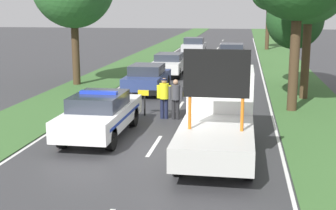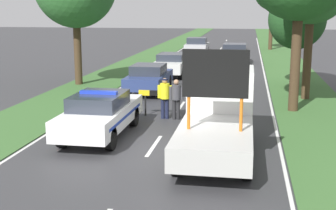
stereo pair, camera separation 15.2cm
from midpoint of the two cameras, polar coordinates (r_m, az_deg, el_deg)
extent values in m
plane|color=#333335|center=(14.60, -1.67, -5.36)|extent=(160.00, 160.00, 0.00)
cube|color=silver|center=(14.91, -1.41, -4.97)|extent=(0.12, 2.29, 0.01)
cube|color=silver|center=(20.59, 1.78, -0.21)|extent=(0.12, 2.29, 0.01)
cube|color=silver|center=(26.39, 3.58, 2.47)|extent=(0.12, 2.29, 0.01)
cube|color=silver|center=(32.24, 4.73, 4.18)|extent=(0.12, 2.29, 0.01)
cube|color=silver|center=(38.13, 5.53, 5.36)|extent=(0.12, 2.29, 0.01)
cube|color=silver|center=(44.03, 6.12, 6.23)|extent=(0.12, 2.29, 0.01)
cube|color=silver|center=(49.94, 6.57, 6.89)|extent=(0.12, 2.29, 0.01)
cube|color=silver|center=(55.86, 6.92, 7.41)|extent=(0.12, 2.29, 0.01)
cube|color=silver|center=(61.78, 7.21, 7.83)|extent=(0.12, 2.29, 0.01)
cube|color=silver|center=(31.78, -2.54, 4.10)|extent=(0.10, 71.52, 0.01)
cube|color=silver|center=(31.08, 11.81, 3.68)|extent=(0.10, 71.52, 0.01)
cube|color=#38602D|center=(34.97, -4.33, 4.81)|extent=(3.28, 120.00, 0.03)
cube|color=#38602D|center=(34.06, 14.59, 4.27)|extent=(3.28, 120.00, 0.03)
cube|color=white|center=(16.01, -7.94, -1.34)|extent=(1.79, 4.83, 0.65)
cube|color=#282D38|center=(15.76, -8.15, 0.53)|extent=(1.58, 2.22, 0.47)
cylinder|color=black|center=(17.71, -8.85, -1.16)|extent=(0.24, 0.73, 0.73)
cylinder|color=black|center=(17.28, -3.95, -1.37)|extent=(0.24, 0.73, 0.73)
cylinder|color=black|center=(14.99, -12.46, -3.71)|extent=(0.24, 0.73, 0.73)
cylinder|color=black|center=(14.49, -6.75, -4.06)|extent=(0.24, 0.73, 0.73)
cube|color=#1E38C6|center=(15.71, -8.18, 1.55)|extent=(1.26, 0.24, 0.10)
cube|color=#193399|center=(16.01, -7.94, -1.22)|extent=(1.80, 3.96, 0.10)
cube|color=black|center=(18.32, -5.62, 0.20)|extent=(0.99, 0.08, 0.39)
cube|color=white|center=(15.57, 6.78, 0.97)|extent=(2.06, 2.19, 1.92)
cube|color=#232833|center=(16.57, 7.01, 2.84)|extent=(1.75, 0.04, 0.85)
cube|color=#B2B2AD|center=(12.82, 5.98, -4.40)|extent=(2.06, 3.80, 0.62)
cylinder|color=#D16619|center=(12.68, 2.88, -0.96)|extent=(0.09, 0.09, 0.90)
cylinder|color=#D16619|center=(12.60, 9.25, -1.19)|extent=(0.09, 0.09, 0.90)
cube|color=black|center=(12.42, 6.16, 3.82)|extent=(1.76, 0.12, 1.28)
cylinder|color=black|center=(15.85, 3.41, -2.33)|extent=(0.24, 0.87, 0.87)
cylinder|color=black|center=(15.76, 10.00, -2.57)|extent=(0.24, 0.87, 0.87)
cylinder|color=black|center=(12.28, 1.44, -6.60)|extent=(0.24, 0.87, 0.87)
cylinder|color=black|center=(12.16, 10.01, -6.96)|extent=(0.24, 0.87, 0.87)
cylinder|color=black|center=(18.91, -2.54, -0.05)|extent=(0.07, 0.07, 0.83)
cylinder|color=black|center=(18.58, 3.90, -0.28)|extent=(0.07, 0.07, 0.83)
cube|color=yellow|center=(18.82, -2.69, 1.50)|extent=(0.44, 0.08, 0.21)
cube|color=black|center=(18.73, -1.36, 1.46)|extent=(0.44, 0.08, 0.21)
cube|color=yellow|center=(18.65, -0.02, 1.42)|extent=(0.44, 0.08, 0.21)
cube|color=black|center=(18.58, 1.33, 1.37)|extent=(0.44, 0.08, 0.21)
cube|color=yellow|center=(18.52, 2.69, 1.33)|extent=(0.44, 0.08, 0.21)
cube|color=black|center=(18.48, 4.06, 1.29)|extent=(0.44, 0.08, 0.21)
cylinder|color=#191E38|center=(18.38, -0.40, -0.43)|extent=(0.15, 0.15, 0.80)
cylinder|color=#191E38|center=(18.35, 0.10, -0.45)|extent=(0.15, 0.15, 0.80)
cylinder|color=yellow|center=(18.23, -0.15, 1.72)|extent=(0.37, 0.37, 0.60)
cylinder|color=yellow|center=(18.27, -0.86, 1.65)|extent=(0.12, 0.12, 0.51)
cylinder|color=yellow|center=(18.20, 0.56, 1.61)|extent=(0.12, 0.12, 0.51)
sphere|color=#A57A5B|center=(18.16, -0.15, 2.98)|extent=(0.21, 0.21, 0.21)
cylinder|color=#141933|center=(18.15, -0.15, 3.16)|extent=(0.24, 0.24, 0.05)
cylinder|color=#232326|center=(18.27, 0.99, -0.54)|extent=(0.15, 0.15, 0.78)
cylinder|color=#232326|center=(18.24, 1.50, -0.56)|extent=(0.15, 0.15, 0.78)
cylinder|color=#3D3D42|center=(18.12, 1.25, 1.58)|extent=(0.36, 0.36, 0.59)
cylinder|color=#3D3D42|center=(18.16, 0.56, 1.51)|extent=(0.12, 0.12, 0.50)
cylinder|color=#3D3D42|center=(18.09, 1.96, 1.46)|extent=(0.12, 0.12, 0.50)
sphere|color=#A57A5B|center=(18.05, 1.26, 2.81)|extent=(0.20, 0.20, 0.20)
cube|color=black|center=(16.46, -12.53, -3.58)|extent=(0.42, 0.42, 0.03)
cone|color=orange|center=(16.38, -12.57, -2.60)|extent=(0.36, 0.36, 0.55)
cylinder|color=white|center=(16.38, -12.58, -2.51)|extent=(0.20, 0.20, 0.08)
cube|color=black|center=(18.84, -7.05, -1.42)|extent=(0.52, 0.52, 0.03)
cone|color=orange|center=(18.76, -7.08, -0.36)|extent=(0.44, 0.44, 0.68)
cylinder|color=white|center=(18.76, -7.08, -0.26)|extent=(0.25, 0.25, 0.10)
cube|color=navy|center=(23.93, -2.14, 3.12)|extent=(1.79, 4.21, 0.60)
cube|color=#282D38|center=(23.73, -2.22, 4.36)|extent=(1.57, 1.94, 0.48)
cylinder|color=black|center=(25.40, -3.24, 2.95)|extent=(0.24, 0.75, 0.75)
cylinder|color=black|center=(25.10, 0.21, 2.86)|extent=(0.24, 0.75, 0.75)
cylinder|color=black|center=(22.90, -4.71, 1.93)|extent=(0.24, 0.75, 0.75)
cylinder|color=black|center=(22.57, -0.89, 1.82)|extent=(0.24, 0.75, 0.75)
cube|color=silver|center=(29.82, 0.59, 4.91)|extent=(1.78, 4.54, 0.64)
cube|color=#282D38|center=(29.62, 0.55, 5.90)|extent=(1.57, 2.09, 0.42)
cylinder|color=black|center=(31.36, -0.39, 4.66)|extent=(0.24, 0.73, 0.73)
cylinder|color=black|center=(31.13, 2.41, 4.60)|extent=(0.24, 0.73, 0.73)
cylinder|color=black|center=(28.62, -1.38, 3.96)|extent=(0.24, 0.73, 0.73)
cylinder|color=black|center=(28.37, 1.68, 3.88)|extent=(0.24, 0.73, 0.73)
cube|color=black|center=(36.70, 8.23, 6.10)|extent=(1.94, 4.40, 0.69)
cube|color=#282D38|center=(36.51, 8.25, 7.01)|extent=(1.71, 2.02, 0.51)
cylinder|color=black|center=(38.12, 6.99, 5.83)|extent=(0.24, 0.66, 0.66)
cylinder|color=black|center=(38.08, 9.56, 5.74)|extent=(0.24, 0.66, 0.66)
cylinder|color=black|center=(35.42, 6.76, 5.37)|extent=(0.24, 0.66, 0.66)
cylinder|color=black|center=(35.37, 9.53, 5.28)|extent=(0.24, 0.66, 0.66)
cube|color=#B2B2B7|center=(43.32, 3.66, 7.07)|extent=(1.94, 3.92, 0.64)
cube|color=#282D38|center=(43.16, 3.66, 7.84)|extent=(1.71, 1.80, 0.55)
cylinder|color=black|center=(44.65, 2.73, 6.81)|extent=(0.24, 0.70, 0.70)
cylinder|color=black|center=(44.47, 4.92, 6.76)|extent=(0.24, 0.70, 0.70)
cylinder|color=black|center=(42.24, 2.32, 6.52)|extent=(0.24, 0.70, 0.70)
cylinder|color=black|center=(42.06, 4.64, 6.47)|extent=(0.24, 0.70, 0.70)
cylinder|color=#42301E|center=(26.68, -10.79, 6.53)|extent=(0.42, 0.42, 3.84)
cylinder|color=#42301E|center=(48.84, 12.53, 9.21)|extent=(0.39, 0.39, 4.49)
cylinder|color=#42301E|center=(22.99, 16.83, 5.66)|extent=(0.39, 0.39, 4.05)
cylinder|color=#42301E|center=(20.11, 15.50, 5.39)|extent=(0.41, 0.41, 4.39)
cylinder|color=#42301E|center=(26.58, 15.35, 4.87)|extent=(0.37, 0.37, 2.52)
ellipsoid|color=#1E471E|center=(26.41, 15.64, 10.06)|extent=(3.07, 3.07, 3.22)
camera|label=1|loc=(0.08, -89.72, 0.06)|focal=50.00mm
camera|label=2|loc=(0.08, 90.28, -0.06)|focal=50.00mm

